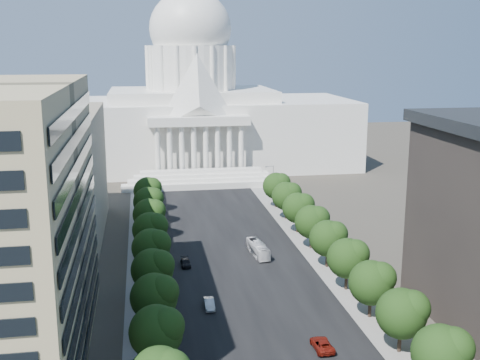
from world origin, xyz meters
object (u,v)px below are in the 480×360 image
car_dark_b (186,263)px  city_bus (258,249)px  car_silver (209,304)px  car_red (322,345)px

car_dark_b → city_bus: bearing=12.1°
car_silver → car_red: bearing=-48.9°
car_silver → car_red: (15.16, -17.35, -0.00)m
car_red → city_bus: (-1.55, 42.63, 0.68)m
car_red → car_dark_b: car_red is taller
car_silver → car_red: car_silver is taller
car_silver → city_bus: (13.61, 25.28, 0.68)m
car_silver → car_dark_b: size_ratio=1.02×
car_silver → car_red: 23.04m
car_dark_b → city_bus: (16.14, 3.95, 0.79)m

